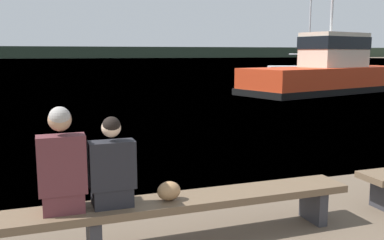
{
  "coord_description": "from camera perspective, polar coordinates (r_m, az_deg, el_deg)",
  "views": [
    {
      "loc": [
        -0.83,
        -0.67,
        2.06
      ],
      "look_at": [
        1.75,
        6.57,
        0.84
      ],
      "focal_mm": 40.0,
      "sensor_mm": 36.0,
      "label": 1
    }
  ],
  "objects": [
    {
      "name": "bench_main",
      "position": [
        4.58,
        -13.04,
        -12.49
      ],
      "size": [
        5.91,
        0.5,
        0.49
      ],
      "color": "brown",
      "rests_on": "ground"
    },
    {
      "name": "tugboat_red",
      "position": [
        23.65,
        17.73,
        5.92
      ],
      "size": [
        10.62,
        5.79,
        5.08
      ],
      "rotation": [
        0.0,
        0.0,
        1.83
      ],
      "color": "red",
      "rests_on": "water_surface"
    },
    {
      "name": "moored_sailboat",
      "position": [
        33.83,
        15.74,
        6.1
      ],
      "size": [
        6.8,
        4.32,
        7.64
      ],
      "rotation": [
        0.0,
        0.0,
        1.18
      ],
      "color": "silver",
      "rests_on": "water_surface"
    },
    {
      "name": "person_left",
      "position": [
        4.38,
        -16.96,
        -5.89
      ],
      "size": [
        0.46,
        0.37,
        1.06
      ],
      "color": "#56282D",
      "rests_on": "bench_main"
    },
    {
      "name": "water_surface",
      "position": [
        125.77,
        -19.34,
        7.56
      ],
      "size": [
        240.0,
        240.0,
        0.0
      ],
      "primitive_type": "plane",
      "color": "#5684A3",
      "rests_on": "ground"
    },
    {
      "name": "far_shoreline",
      "position": [
        164.32,
        -19.48,
        8.5
      ],
      "size": [
        600.0,
        12.0,
        4.18
      ],
      "primitive_type": "cube",
      "color": "#2D3D2D",
      "rests_on": "ground"
    },
    {
      "name": "shopping_bag",
      "position": [
        4.64,
        -3.1,
        -9.42
      ],
      "size": [
        0.25,
        0.19,
        0.21
      ],
      "color": "#9E754C",
      "rests_on": "bench_main"
    },
    {
      "name": "person_right",
      "position": [
        4.45,
        -10.61,
        -6.44
      ],
      "size": [
        0.46,
        0.36,
        0.94
      ],
      "color": "black",
      "rests_on": "bench_main"
    }
  ]
}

